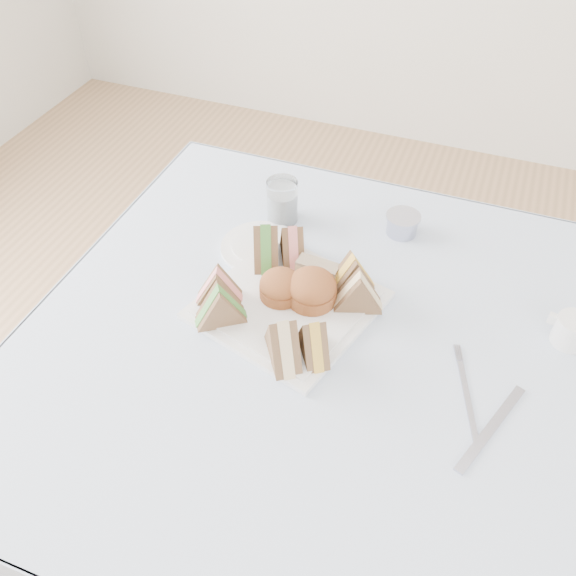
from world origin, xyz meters
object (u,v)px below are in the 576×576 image
(table, at_px, (310,451))
(water_glass, at_px, (282,201))
(serving_plate, at_px, (288,305))
(creamer_jug, at_px, (572,331))

(table, bearing_deg, water_glass, 120.96)
(table, distance_m, water_glass, 0.55)
(water_glass, bearing_deg, serving_plate, -66.55)
(creamer_jug, bearing_deg, table, -148.88)
(table, height_order, water_glass, water_glass)
(serving_plate, bearing_deg, table, -20.64)
(water_glass, xyz_separation_m, creamer_jug, (0.59, -0.15, -0.02))
(table, relative_size, water_glass, 9.37)
(serving_plate, bearing_deg, creamer_jug, 27.51)
(table, distance_m, serving_plate, 0.39)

